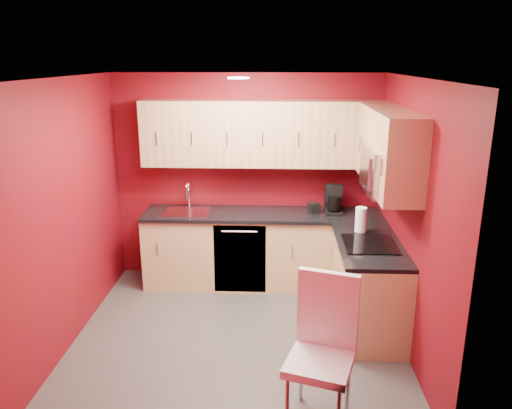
# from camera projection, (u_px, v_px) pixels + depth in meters

# --- Properties ---
(floor) EXTENTS (3.20, 3.20, 0.00)m
(floor) POSITION_uv_depth(u_px,v_px,m) (238.00, 335.00, 4.99)
(floor) COLOR #43413F
(floor) RESTS_ON ground
(ceiling) EXTENTS (3.20, 3.20, 0.00)m
(ceiling) POSITION_uv_depth(u_px,v_px,m) (236.00, 78.00, 4.28)
(ceiling) COLOR white
(ceiling) RESTS_ON wall_back
(wall_back) EXTENTS (3.20, 0.00, 3.20)m
(wall_back) POSITION_uv_depth(u_px,v_px,m) (247.00, 178.00, 6.07)
(wall_back) COLOR maroon
(wall_back) RESTS_ON floor
(wall_front) EXTENTS (3.20, 0.00, 3.20)m
(wall_front) POSITION_uv_depth(u_px,v_px,m) (218.00, 287.00, 3.20)
(wall_front) COLOR maroon
(wall_front) RESTS_ON floor
(wall_left) EXTENTS (0.00, 3.00, 3.00)m
(wall_left) POSITION_uv_depth(u_px,v_px,m) (68.00, 214.00, 4.71)
(wall_left) COLOR maroon
(wall_left) RESTS_ON floor
(wall_right) EXTENTS (0.00, 3.00, 3.00)m
(wall_right) POSITION_uv_depth(u_px,v_px,m) (411.00, 218.00, 4.57)
(wall_right) COLOR maroon
(wall_right) RESTS_ON floor
(base_cabinets_back) EXTENTS (2.80, 0.60, 0.87)m
(base_cabinets_back) POSITION_uv_depth(u_px,v_px,m) (262.00, 250.00, 6.01)
(base_cabinets_back) COLOR tan
(base_cabinets_back) RESTS_ON floor
(base_cabinets_right) EXTENTS (0.60, 1.30, 0.87)m
(base_cabinets_right) POSITION_uv_depth(u_px,v_px,m) (368.00, 287.00, 5.05)
(base_cabinets_right) COLOR tan
(base_cabinets_right) RESTS_ON floor
(countertop_back) EXTENTS (2.80, 0.63, 0.04)m
(countertop_back) POSITION_uv_depth(u_px,v_px,m) (262.00, 214.00, 5.87)
(countertop_back) COLOR black
(countertop_back) RESTS_ON base_cabinets_back
(countertop_right) EXTENTS (0.63, 1.27, 0.04)m
(countertop_right) POSITION_uv_depth(u_px,v_px,m) (369.00, 245.00, 4.91)
(countertop_right) COLOR black
(countertop_right) RESTS_ON base_cabinets_right
(upper_cabinets_back) EXTENTS (2.80, 0.35, 0.75)m
(upper_cabinets_back) POSITION_uv_depth(u_px,v_px,m) (263.00, 133.00, 5.73)
(upper_cabinets_back) COLOR tan
(upper_cabinets_back) RESTS_ON wall_back
(upper_cabinets_right) EXTENTS (0.35, 1.55, 0.75)m
(upper_cabinets_right) POSITION_uv_depth(u_px,v_px,m) (387.00, 141.00, 4.82)
(upper_cabinets_right) COLOR tan
(upper_cabinets_right) RESTS_ON wall_right
(microwave) EXTENTS (0.42, 0.76, 0.42)m
(microwave) POSITION_uv_depth(u_px,v_px,m) (387.00, 170.00, 4.65)
(microwave) COLOR silver
(microwave) RESTS_ON upper_cabinets_right
(cooktop) EXTENTS (0.50, 0.55, 0.01)m
(cooktop) POSITION_uv_depth(u_px,v_px,m) (370.00, 244.00, 4.87)
(cooktop) COLOR black
(cooktop) RESTS_ON countertop_right
(sink) EXTENTS (0.52, 0.42, 0.35)m
(sink) POSITION_uv_depth(u_px,v_px,m) (187.00, 209.00, 5.91)
(sink) COLOR silver
(sink) RESTS_ON countertop_back
(dishwasher_front) EXTENTS (0.60, 0.02, 0.82)m
(dishwasher_front) POSITION_uv_depth(u_px,v_px,m) (240.00, 259.00, 5.74)
(dishwasher_front) COLOR black
(dishwasher_front) RESTS_ON base_cabinets_back
(downlight) EXTENTS (0.20, 0.20, 0.01)m
(downlight) POSITION_uv_depth(u_px,v_px,m) (238.00, 78.00, 4.57)
(downlight) COLOR white
(downlight) RESTS_ON ceiling
(coffee_maker) EXTENTS (0.20, 0.27, 0.33)m
(coffee_maker) POSITION_uv_depth(u_px,v_px,m) (334.00, 200.00, 5.80)
(coffee_maker) COLOR black
(coffee_maker) RESTS_ON countertop_back
(napkin_holder) EXTENTS (0.15, 0.15, 0.12)m
(napkin_holder) POSITION_uv_depth(u_px,v_px,m) (314.00, 208.00, 5.84)
(napkin_holder) COLOR black
(napkin_holder) RESTS_ON countertop_back
(paper_towel) EXTENTS (0.16, 0.16, 0.27)m
(paper_towel) POSITION_uv_depth(u_px,v_px,m) (361.00, 220.00, 5.17)
(paper_towel) COLOR white
(paper_towel) RESTS_ON countertop_right
(dining_chair) EXTENTS (0.59, 0.60, 1.15)m
(dining_chair) POSITION_uv_depth(u_px,v_px,m) (320.00, 355.00, 3.65)
(dining_chair) COLOR white
(dining_chair) RESTS_ON floor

